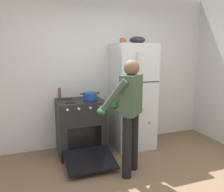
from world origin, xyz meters
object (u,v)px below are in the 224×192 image
object	(u,v)px
refrigerator	(132,96)
stove_range	(81,128)
person_cook	(129,108)
pepper_mill	(60,93)
mixing_bowl	(137,40)
coffee_mug	(122,41)
red_pot	(90,96)

from	to	relation	value
refrigerator	stove_range	bearing A→B (deg)	-178.94
refrigerator	person_cook	world-z (taller)	refrigerator
pepper_mill	mixing_bowl	distance (m)	1.61
stove_range	coffee_mug	distance (m)	1.63
person_cook	pepper_mill	world-z (taller)	person_cook
pepper_mill	person_cook	bearing A→B (deg)	-54.39
mixing_bowl	coffee_mug	bearing A→B (deg)	169.01
refrigerator	red_pot	xyz separation A→B (m)	(-0.79, -0.05, 0.06)
refrigerator	person_cook	size ratio (longest dim) A/B	1.15
person_cook	pepper_mill	size ratio (longest dim) A/B	8.50
person_cook	pepper_mill	bearing A→B (deg)	125.61
stove_range	refrigerator	bearing A→B (deg)	1.06
red_pot	pepper_mill	world-z (taller)	pepper_mill
red_pot	person_cook	bearing A→B (deg)	-69.02
person_cook	red_pot	bearing A→B (deg)	110.98
red_pot	pepper_mill	xyz separation A→B (m)	(-0.46, 0.25, 0.03)
stove_range	coffee_mug	bearing A→B (deg)	5.02
mixing_bowl	person_cook	bearing A→B (deg)	-121.37
person_cook	stove_range	bearing A→B (deg)	118.90
person_cook	pepper_mill	xyz separation A→B (m)	(-0.78, 1.09, 0.06)
red_pot	mixing_bowl	bearing A→B (deg)	3.29
red_pot	coffee_mug	bearing A→B (deg)	9.28
person_cook	red_pot	xyz separation A→B (m)	(-0.32, 0.84, 0.03)
refrigerator	coffee_mug	distance (m)	0.98
pepper_mill	coffee_mug	bearing A→B (deg)	-7.97
mixing_bowl	stove_range	bearing A→B (deg)	-179.01
stove_range	mixing_bowl	bearing A→B (deg)	0.99
stove_range	mixing_bowl	world-z (taller)	mixing_bowl
stove_range	red_pot	size ratio (longest dim) A/B	3.79
person_cook	coffee_mug	distance (m)	1.36
red_pot	mixing_bowl	xyz separation A→B (m)	(0.87, 0.05, 0.92)
refrigerator	person_cook	distance (m)	1.01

